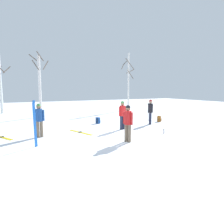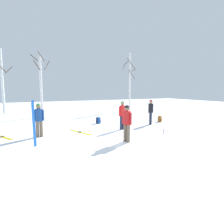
{
  "view_description": "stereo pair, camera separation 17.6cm",
  "coord_description": "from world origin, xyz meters",
  "px_view_note": "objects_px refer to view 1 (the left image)",
  "views": [
    {
      "loc": [
        -4.64,
        -7.97,
        2.44
      ],
      "look_at": [
        0.56,
        2.57,
        1.0
      ],
      "focal_mm": 30.3,
      "sensor_mm": 36.0,
      "label": 1
    },
    {
      "loc": [
        -4.48,
        -8.05,
        2.44
      ],
      "look_at": [
        0.56,
        2.57,
        1.0
      ],
      "focal_mm": 30.3,
      "sensor_mm": 36.0,
      "label": 2
    }
  ],
  "objects_px": {
    "water_bottle_0": "(164,131)",
    "ski_pair_lying_1": "(2,137)",
    "person_1": "(150,110)",
    "birch_tree_1": "(0,79)",
    "ski_poles_0": "(148,112)",
    "person_3": "(122,113)",
    "birch_tree_2": "(40,84)",
    "ski_pair_planted_0": "(35,124)",
    "ski_pair_lying_0": "(81,132)",
    "birch_tree_3": "(128,80)",
    "backpack_0": "(98,120)",
    "person_0": "(128,121)",
    "person_2": "(39,118)",
    "backpack_1": "(159,119)"
  },
  "relations": [
    {
      "from": "water_bottle_0",
      "to": "ski_pair_lying_1",
      "type": "bearing_deg",
      "value": 159.43
    },
    {
      "from": "person_1",
      "to": "birch_tree_1",
      "type": "height_order",
      "value": "birch_tree_1"
    },
    {
      "from": "ski_poles_0",
      "to": "person_3",
      "type": "bearing_deg",
      "value": -152.22
    },
    {
      "from": "ski_poles_0",
      "to": "birch_tree_2",
      "type": "relative_size",
      "value": 0.25
    },
    {
      "from": "ski_pair_planted_0",
      "to": "birch_tree_1",
      "type": "relative_size",
      "value": 0.31
    },
    {
      "from": "ski_pair_lying_0",
      "to": "birch_tree_2",
      "type": "bearing_deg",
      "value": 100.49
    },
    {
      "from": "ski_pair_planted_0",
      "to": "birch_tree_3",
      "type": "height_order",
      "value": "birch_tree_3"
    },
    {
      "from": "backpack_0",
      "to": "birch_tree_2",
      "type": "relative_size",
      "value": 0.08
    },
    {
      "from": "ski_poles_0",
      "to": "birch_tree_1",
      "type": "distance_m",
      "value": 14.74
    },
    {
      "from": "ski_pair_planted_0",
      "to": "birch_tree_1",
      "type": "height_order",
      "value": "birch_tree_1"
    },
    {
      "from": "birch_tree_2",
      "to": "person_0",
      "type": "bearing_deg",
      "value": -74.65
    },
    {
      "from": "person_3",
      "to": "birch_tree_2",
      "type": "distance_m",
      "value": 8.67
    },
    {
      "from": "person_2",
      "to": "ski_pair_planted_0",
      "type": "xyz_separation_m",
      "value": [
        -0.32,
        -1.68,
        0.0
      ]
    },
    {
      "from": "person_3",
      "to": "ski_poles_0",
      "type": "bearing_deg",
      "value": 27.78
    },
    {
      "from": "person_0",
      "to": "person_3",
      "type": "distance_m",
      "value": 2.76
    },
    {
      "from": "person_0",
      "to": "birch_tree_2",
      "type": "height_order",
      "value": "birch_tree_2"
    },
    {
      "from": "person_1",
      "to": "birch_tree_1",
      "type": "xyz_separation_m",
      "value": [
        -9.64,
        11.33,
        2.38
      ]
    },
    {
      "from": "person_0",
      "to": "backpack_0",
      "type": "height_order",
      "value": "person_0"
    },
    {
      "from": "ski_poles_0",
      "to": "birch_tree_3",
      "type": "bearing_deg",
      "value": 70.18
    },
    {
      "from": "birch_tree_1",
      "to": "person_2",
      "type": "bearing_deg",
      "value": -78.29
    },
    {
      "from": "backpack_0",
      "to": "birch_tree_1",
      "type": "distance_m",
      "value": 11.9
    },
    {
      "from": "ski_pair_planted_0",
      "to": "backpack_1",
      "type": "relative_size",
      "value": 4.5
    },
    {
      "from": "water_bottle_0",
      "to": "birch_tree_2",
      "type": "relative_size",
      "value": 0.05
    },
    {
      "from": "ski_pair_lying_1",
      "to": "person_0",
      "type": "bearing_deg",
      "value": -33.3
    },
    {
      "from": "person_1",
      "to": "ski_poles_0",
      "type": "height_order",
      "value": "person_1"
    },
    {
      "from": "person_0",
      "to": "backpack_0",
      "type": "relative_size",
      "value": 3.9
    },
    {
      "from": "ski_pair_planted_0",
      "to": "birch_tree_3",
      "type": "relative_size",
      "value": 0.31
    },
    {
      "from": "person_3",
      "to": "backpack_1",
      "type": "distance_m",
      "value": 4.02
    },
    {
      "from": "ski_poles_0",
      "to": "ski_pair_planted_0",
      "type": "bearing_deg",
      "value": -159.11
    },
    {
      "from": "water_bottle_0",
      "to": "birch_tree_2",
      "type": "height_order",
      "value": "birch_tree_2"
    },
    {
      "from": "ski_pair_planted_0",
      "to": "birch_tree_2",
      "type": "distance_m",
      "value": 9.23
    },
    {
      "from": "water_bottle_0",
      "to": "ski_pair_lying_0",
      "type": "bearing_deg",
      "value": 150.61
    },
    {
      "from": "person_0",
      "to": "person_2",
      "type": "height_order",
      "value": "same"
    },
    {
      "from": "person_0",
      "to": "person_3",
      "type": "bearing_deg",
      "value": 65.68
    },
    {
      "from": "ski_pair_lying_1",
      "to": "birch_tree_1",
      "type": "height_order",
      "value": "birch_tree_1"
    },
    {
      "from": "ski_pair_lying_1",
      "to": "ski_poles_0",
      "type": "distance_m",
      "value": 9.65
    },
    {
      "from": "person_1",
      "to": "birch_tree_2",
      "type": "height_order",
      "value": "birch_tree_2"
    },
    {
      "from": "ski_pair_planted_0",
      "to": "person_2",
      "type": "bearing_deg",
      "value": 79.1
    },
    {
      "from": "person_0",
      "to": "birch_tree_2",
      "type": "bearing_deg",
      "value": 105.35
    },
    {
      "from": "ski_pair_lying_1",
      "to": "backpack_0",
      "type": "height_order",
      "value": "backpack_0"
    },
    {
      "from": "person_1",
      "to": "birch_tree_1",
      "type": "relative_size",
      "value": 0.27
    },
    {
      "from": "person_0",
      "to": "ski_poles_0",
      "type": "relative_size",
      "value": 1.26
    },
    {
      "from": "birch_tree_1",
      "to": "water_bottle_0",
      "type": "bearing_deg",
      "value": -58.27
    },
    {
      "from": "ski_poles_0",
      "to": "water_bottle_0",
      "type": "height_order",
      "value": "ski_poles_0"
    },
    {
      "from": "backpack_0",
      "to": "ski_pair_planted_0",
      "type": "bearing_deg",
      "value": -138.57
    },
    {
      "from": "backpack_1",
      "to": "person_2",
      "type": "bearing_deg",
      "value": -174.05
    },
    {
      "from": "backpack_0",
      "to": "birch_tree_2",
      "type": "xyz_separation_m",
      "value": [
        -3.28,
        5.08,
        2.62
      ]
    },
    {
      "from": "person_3",
      "to": "ski_pair_lying_1",
      "type": "xyz_separation_m",
      "value": [
        -6.41,
        0.95,
        -0.97
      ]
    },
    {
      "from": "person_1",
      "to": "person_3",
      "type": "xyz_separation_m",
      "value": [
        -2.52,
        -0.56,
        0.0
      ]
    },
    {
      "from": "ski_pair_lying_0",
      "to": "birch_tree_1",
      "type": "relative_size",
      "value": 0.28
    }
  ]
}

